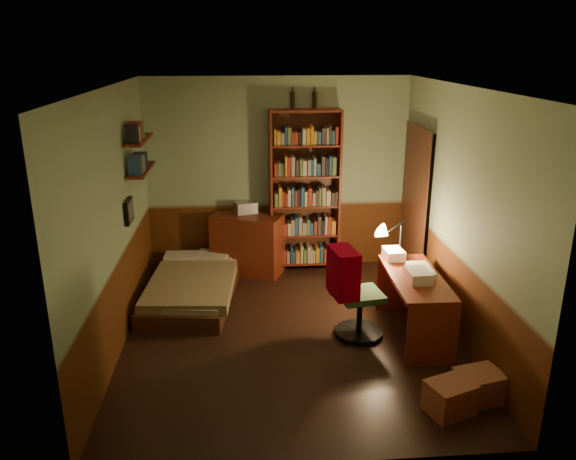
{
  "coord_description": "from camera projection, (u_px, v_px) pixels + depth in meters",
  "views": [
    {
      "loc": [
        -0.46,
        -5.4,
        2.99
      ],
      "look_at": [
        0.0,
        0.25,
        1.1
      ],
      "focal_mm": 35.0,
      "sensor_mm": 36.0,
      "label": 1
    }
  ],
  "objects": [
    {
      "name": "wall_left",
      "position": [
        113.0,
        223.0,
        5.54
      ],
      "size": [
        0.02,
        4.0,
        2.6
      ],
      "primitive_type": "cube",
      "color": "#8DA883",
      "rests_on": "ground"
    },
    {
      "name": "bed",
      "position": [
        192.0,
        279.0,
        6.84
      ],
      "size": [
        1.16,
        1.86,
        0.52
      ],
      "primitive_type": "cube",
      "rotation": [
        0.0,
        0.0,
        -0.13
      ],
      "color": "#666C41",
      "rests_on": "ground"
    },
    {
      "name": "desk",
      "position": [
        414.0,
        306.0,
        5.96
      ],
      "size": [
        0.56,
        1.29,
        0.68
      ],
      "primitive_type": "cube",
      "rotation": [
        0.0,
        0.0,
        -0.02
      ],
      "color": "#602112",
      "rests_on": "ground"
    },
    {
      "name": "bookshelf",
      "position": [
        305.0,
        192.0,
        7.52
      ],
      "size": [
        0.95,
        0.33,
        2.19
      ],
      "primitive_type": "cube",
      "rotation": [
        0.0,
        0.0,
        0.04
      ],
      "color": "#602112",
      "rests_on": "ground"
    },
    {
      "name": "framed_picture",
      "position": [
        129.0,
        211.0,
        6.13
      ],
      "size": [
        0.04,
        0.32,
        0.26
      ],
      "primitive_type": "cube",
      "color": "black",
      "rests_on": "wall_left"
    },
    {
      "name": "dresser",
      "position": [
        248.0,
        244.0,
        7.6
      ],
      "size": [
        1.02,
        0.78,
        0.82
      ],
      "primitive_type": "cube",
      "rotation": [
        0.0,
        0.0,
        -0.4
      ],
      "color": "#602112",
      "rests_on": "ground"
    },
    {
      "name": "doorway",
      "position": [
        416.0,
        208.0,
        7.13
      ],
      "size": [
        0.06,
        0.9,
        2.0
      ],
      "primitive_type": "cube",
      "color": "black",
      "rests_on": "ground"
    },
    {
      "name": "office_chair",
      "position": [
        360.0,
        299.0,
        5.92
      ],
      "size": [
        0.48,
        0.44,
        0.85
      ],
      "primitive_type": "cube",
      "rotation": [
        0.0,
        0.0,
        0.17
      ],
      "color": "#315933",
      "rests_on": "ground"
    },
    {
      "name": "wall_back",
      "position": [
        278.0,
        175.0,
        7.58
      ],
      "size": [
        3.5,
        0.02,
        2.6
      ],
      "primitive_type": "cube",
      "color": "#8DA883",
      "rests_on": "ground"
    },
    {
      "name": "floor",
      "position": [
        290.0,
        334.0,
        6.09
      ],
      "size": [
        3.5,
        4.0,
        0.02
      ],
      "primitive_type": "cube",
      "color": "black",
      "rests_on": "ground"
    },
    {
      "name": "door_trim",
      "position": [
        413.0,
        208.0,
        7.13
      ],
      "size": [
        0.02,
        0.98,
        2.08
      ],
      "primitive_type": "cube",
      "color": "#3F2013",
      "rests_on": "ground"
    },
    {
      "name": "bottle_left",
      "position": [
        293.0,
        100.0,
        7.23
      ],
      "size": [
        0.07,
        0.07,
        0.21
      ],
      "primitive_type": "cylinder",
      "rotation": [
        0.0,
        0.0,
        -0.29
      ],
      "color": "black",
      "rests_on": "bookshelf"
    },
    {
      "name": "red_jacket",
      "position": [
        361.0,
        235.0,
        5.82
      ],
      "size": [
        0.36,
        0.48,
        0.5
      ],
      "primitive_type": "cube",
      "rotation": [
        0.0,
        0.0,
        -0.34
      ],
      "color": "#A00019",
      "rests_on": "office_chair"
    },
    {
      "name": "paper_stack",
      "position": [
        394.0,
        254.0,
        6.32
      ],
      "size": [
        0.22,
        0.28,
        0.11
      ],
      "primitive_type": "cube",
      "rotation": [
        0.0,
        0.0,
        0.06
      ],
      "color": "silver",
      "rests_on": "desk"
    },
    {
      "name": "wall_right",
      "position": [
        459.0,
        215.0,
        5.81
      ],
      "size": [
        0.02,
        4.0,
        2.6
      ],
      "primitive_type": "cube",
      "color": "#8DA883",
      "rests_on": "ground"
    },
    {
      "name": "wall_shelf_upper",
      "position": [
        139.0,
        140.0,
        6.39
      ],
      "size": [
        0.2,
        0.9,
        0.03
      ],
      "primitive_type": "cube",
      "color": "#602112",
      "rests_on": "wall_left"
    },
    {
      "name": "mini_stereo",
      "position": [
        246.0,
        207.0,
        7.56
      ],
      "size": [
        0.33,
        0.29,
        0.15
      ],
      "primitive_type": "cube",
      "rotation": [
        0.0,
        0.0,
        0.29
      ],
      "color": "#B2B2B7",
      "rests_on": "dresser"
    },
    {
      "name": "cardboard_box_b",
      "position": [
        479.0,
        386.0,
        4.92
      ],
      "size": [
        0.44,
        0.39,
        0.27
      ],
      "primitive_type": "cube",
      "rotation": [
        0.0,
        0.0,
        0.23
      ],
      "color": "#9D5E43",
      "rests_on": "ground"
    },
    {
      "name": "wall_shelf_lower",
      "position": [
        141.0,
        170.0,
        6.5
      ],
      "size": [
        0.2,
        0.9,
        0.03
      ],
      "primitive_type": "cube",
      "color": "#602112",
      "rests_on": "wall_left"
    },
    {
      "name": "bottle_right",
      "position": [
        315.0,
        100.0,
        7.25
      ],
      "size": [
        0.07,
        0.07,
        0.21
      ],
      "primitive_type": "cylinder",
      "rotation": [
        0.0,
        0.0,
        0.27
      ],
      "color": "black",
      "rests_on": "bookshelf"
    },
    {
      "name": "ceiling",
      "position": [
        290.0,
        86.0,
        5.27
      ],
      "size": [
        3.5,
        4.0,
        0.02
      ],
      "primitive_type": "cube",
      "color": "silver",
      "rests_on": "wall_back"
    },
    {
      "name": "desk_lamp",
      "position": [
        401.0,
        230.0,
        6.36
      ],
      "size": [
        0.2,
        0.2,
        0.59
      ],
      "primitive_type": "cone",
      "rotation": [
        0.0,
        0.0,
        0.15
      ],
      "color": "black",
      "rests_on": "desk"
    },
    {
      "name": "cardboard_box_a",
      "position": [
        450.0,
        398.0,
        4.75
      ],
      "size": [
        0.45,
        0.41,
        0.28
      ],
      "primitive_type": "cube",
      "rotation": [
        0.0,
        0.0,
        0.36
      ],
      "color": "#9D5E43",
      "rests_on": "ground"
    },
    {
      "name": "wall_front",
      "position": [
        315.0,
        307.0,
        3.78
      ],
      "size": [
        3.5,
        0.02,
        2.6
      ],
      "primitive_type": "cube",
      "color": "#8DA883",
      "rests_on": "ground"
    }
  ]
}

